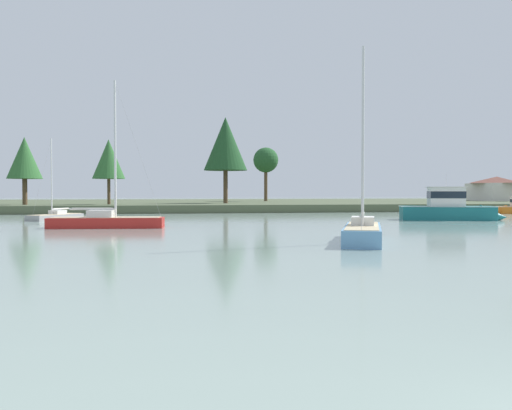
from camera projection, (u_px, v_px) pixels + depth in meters
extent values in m
cube|color=#4C563D|center=(198.00, 204.00, 101.00)|extent=(221.03, 57.96, 1.12)
cube|color=#196B70|center=(447.00, 217.00, 55.66)|extent=(9.78, 5.44, 2.26)
cone|color=#196B70|center=(494.00, 217.00, 55.05)|extent=(3.25, 3.19, 2.53)
cube|color=silver|center=(447.00, 206.00, 55.63)|extent=(9.99, 5.60, 0.05)
cube|color=silver|center=(446.00, 197.00, 55.62)|extent=(3.97, 3.17, 1.98)
cube|color=#19232D|center=(446.00, 195.00, 55.62)|extent=(4.05, 3.23, 0.71)
cube|color=beige|center=(446.00, 187.00, 55.59)|extent=(4.47, 3.63, 0.06)
cylinder|color=silver|center=(446.00, 180.00, 55.58)|extent=(0.03, 0.03, 1.34)
cube|color=gray|center=(56.00, 219.00, 56.32)|extent=(5.03, 6.81, 0.95)
cube|color=#CCB78E|center=(55.00, 214.00, 56.31)|extent=(4.63, 6.35, 0.04)
cube|color=silver|center=(58.00, 212.00, 56.62)|extent=(1.80, 1.90, 0.41)
cylinder|color=silver|center=(52.00, 177.00, 55.70)|extent=(0.14, 0.14, 7.93)
cylinder|color=silver|center=(61.00, 209.00, 57.06)|extent=(1.45, 2.40, 0.11)
cylinder|color=silver|center=(61.00, 209.00, 57.05)|extent=(1.34, 2.18, 0.14)
cylinder|color=#999999|center=(42.00, 176.00, 54.43)|extent=(1.37, 2.37, 7.89)
cube|color=#B2231E|center=(107.00, 226.00, 43.74)|extent=(9.44, 3.15, 1.44)
cube|color=#CCB78E|center=(106.00, 217.00, 43.72)|extent=(8.86, 2.83, 0.04)
cube|color=silver|center=(101.00, 214.00, 43.68)|extent=(2.17, 1.63, 0.56)
cylinder|color=silver|center=(115.00, 149.00, 43.62)|extent=(0.19, 0.19, 11.21)
cylinder|color=silver|center=(93.00, 209.00, 43.62)|extent=(3.70, 0.51, 0.15)
cylinder|color=silver|center=(93.00, 209.00, 43.62)|extent=(3.33, 0.47, 0.14)
cylinder|color=#999999|center=(138.00, 149.00, 43.75)|extent=(3.70, 0.38, 11.16)
cube|color=#669ECC|center=(363.00, 240.00, 31.52)|extent=(5.06, 8.57, 1.61)
cube|color=#CCB78E|center=(363.00, 226.00, 31.50)|extent=(4.64, 8.01, 0.04)
cube|color=silver|center=(363.00, 221.00, 31.90)|extent=(1.92, 2.21, 0.50)
cylinder|color=silver|center=(363.00, 137.00, 30.71)|extent=(0.17, 0.17, 10.38)
cylinder|color=silver|center=(363.00, 215.00, 32.47)|extent=(1.38, 3.17, 0.13)
cylinder|color=silver|center=(363.00, 214.00, 32.47)|extent=(1.26, 2.86, 0.14)
cylinder|color=#999999|center=(362.00, 134.00, 29.07)|extent=(1.27, 3.14, 10.34)
cone|color=orange|center=(499.00, 212.00, 71.79)|extent=(2.02, 2.14, 1.90)
cylinder|color=brown|center=(266.00, 183.00, 102.59)|extent=(0.66, 0.66, 6.84)
sphere|color=#235128|center=(266.00, 160.00, 102.47)|extent=(4.84, 4.84, 4.84)
cylinder|color=brown|center=(109.00, 183.00, 76.52)|extent=(0.45, 0.45, 6.10)
cone|color=#2D602D|center=(109.00, 159.00, 76.43)|extent=(4.64, 4.64, 5.67)
cylinder|color=brown|center=(25.00, 183.00, 74.51)|extent=(0.66, 0.66, 6.04)
cone|color=#2D602D|center=(24.00, 158.00, 74.42)|extent=(4.78, 4.78, 5.84)
cylinder|color=brown|center=(226.00, 176.00, 84.39)|extent=(0.70, 0.70, 8.64)
cone|color=#1E4723|center=(225.00, 144.00, 84.26)|extent=(6.90, 6.90, 8.43)
cube|color=silver|center=(497.00, 192.00, 106.67)|extent=(8.16, 9.75, 3.52)
pyramid|color=brown|center=(497.00, 180.00, 106.61)|extent=(8.81, 10.53, 1.32)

